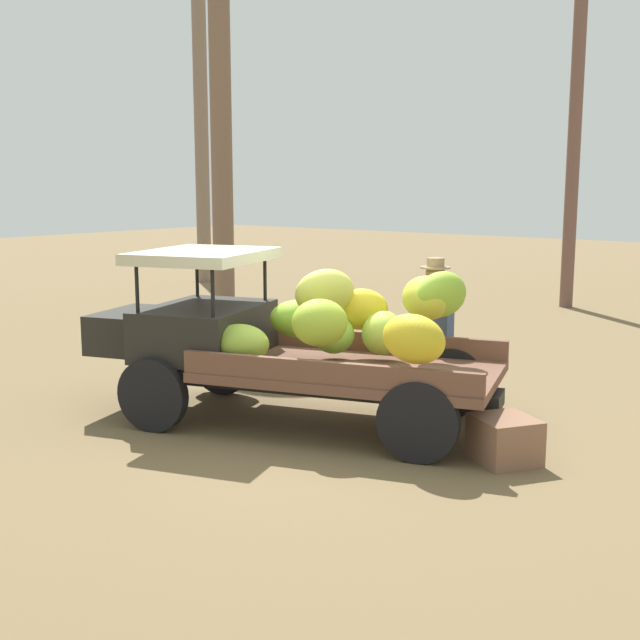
% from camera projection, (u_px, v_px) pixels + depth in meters
% --- Properties ---
extents(ground_plane, '(60.00, 60.00, 0.00)m').
position_uv_depth(ground_plane, '(318.00, 431.00, 8.44)').
color(ground_plane, brown).
extents(truck, '(4.66, 2.79, 1.82)m').
position_uv_depth(truck, '(280.00, 337.00, 8.68)').
color(truck, black).
rests_on(truck, ground).
extents(farmer, '(0.52, 0.48, 1.71)m').
position_uv_depth(farmer, '(434.00, 322.00, 9.28)').
color(farmer, '#363F43').
rests_on(farmer, ground).
extents(wooden_crate, '(0.75, 0.74, 0.42)m').
position_uv_depth(wooden_crate, '(505.00, 439.00, 7.49)').
color(wooden_crate, '#875D46').
rests_on(wooden_crate, ground).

